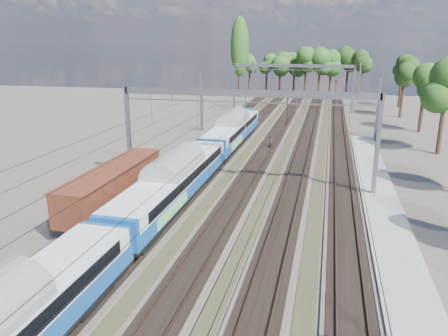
% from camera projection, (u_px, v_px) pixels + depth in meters
% --- Properties ---
extents(track_bed, '(21.00, 130.00, 0.34)m').
position_uv_depth(track_bed, '(267.00, 149.00, 54.96)').
color(track_bed, '#47423A').
rests_on(track_bed, ground).
extents(platform, '(3.00, 70.00, 0.30)m').
position_uv_depth(platform, '(393.00, 244.00, 28.89)').
color(platform, gray).
rests_on(platform, ground).
extents(catenary, '(25.65, 130.00, 9.00)m').
position_uv_depth(catenary, '(279.00, 92.00, 60.31)').
color(catenary, slate).
rests_on(catenary, ground).
extents(tree_belt, '(39.52, 100.11, 12.11)m').
position_uv_depth(tree_belt, '(336.00, 65.00, 91.30)').
color(tree_belt, black).
rests_on(tree_belt, ground).
extents(poplar, '(4.40, 4.40, 19.04)m').
position_uv_depth(poplar, '(240.00, 47.00, 104.44)').
color(poplar, black).
rests_on(poplar, ground).
extents(emu_train, '(3.12, 65.88, 4.56)m').
position_uv_depth(emu_train, '(173.00, 177.00, 34.83)').
color(emu_train, black).
rests_on(emu_train, ground).
extents(freight_boxcar, '(2.75, 13.26, 3.42)m').
position_uv_depth(freight_boxcar, '(113.00, 186.00, 34.65)').
color(freight_boxcar, black).
rests_on(freight_boxcar, ground).
extents(worker, '(0.50, 0.67, 1.66)m').
position_uv_depth(worker, '(271.00, 142.00, 55.26)').
color(worker, black).
rests_on(worker, ground).
extents(signal_near, '(0.36, 0.33, 5.54)m').
position_uv_depth(signal_near, '(287.00, 105.00, 69.12)').
color(signal_near, black).
rests_on(signal_near, ground).
extents(signal_far, '(0.38, 0.36, 5.36)m').
position_uv_depth(signal_far, '(336.00, 90.00, 92.19)').
color(signal_far, black).
rests_on(signal_far, ground).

